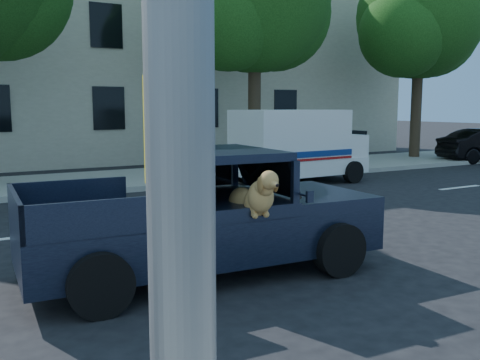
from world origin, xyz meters
The scene contains 8 objects.
ground centered at (0.00, 0.00, 0.00)m, with size 120.00×120.00×0.00m, color black.
far_sidewalk centered at (0.00, 9.20, 0.07)m, with size 60.00×4.00×0.15m, color gray.
lane_stripes centered at (2.00, 3.40, 0.01)m, with size 21.60×0.14×0.01m, color silver, non-canonical shape.
street_tree_mid centered at (5.03, 9.62, 5.71)m, with size 6.00×5.20×8.60m.
street_tree_right centered at (13.03, 9.62, 5.71)m, with size 6.00×5.20×8.60m.
building_main centered at (3.00, 16.50, 4.50)m, with size 26.00×6.00×9.00m, color beige.
pickup_truck centered at (-1.75, -0.02, 0.57)m, with size 4.83×2.55×1.69m.
mail_truck centered at (4.55, 6.42, 0.95)m, with size 4.06×2.23×2.17m.
Camera 1 is at (-4.77, -6.40, 2.27)m, focal length 40.00 mm.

